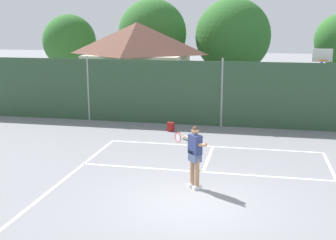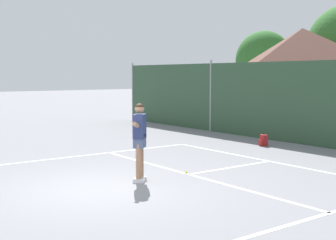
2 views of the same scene
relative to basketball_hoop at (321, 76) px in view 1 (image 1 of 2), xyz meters
name	(u,v)px [view 1 (image 1 of 2)]	position (x,y,z in m)	size (l,w,h in m)	color
ground_plane	(191,202)	(-4.44, -10.39, -2.31)	(120.00, 120.00, 0.00)	gray
court_markings	(195,193)	(-4.44, -9.74, -2.31)	(8.30, 11.10, 0.01)	white
chainlink_fence	(222,94)	(-4.44, -1.39, -0.80)	(26.09, 0.09, 3.16)	#2D4C33
basketball_hoop	(321,76)	(0.00, 0.00, 0.00)	(0.90, 0.67, 3.55)	#284CB2
clubhouse_building	(138,62)	(-9.80, 3.43, 0.15)	(5.91, 4.69, 4.74)	beige
treeline_backdrop	(253,35)	(-3.29, 7.41, 1.65)	(26.12, 4.59, 6.87)	brown
tennis_player	(195,151)	(-4.52, -9.34, -1.20)	(1.10, 1.01, 1.85)	silver
tennis_ball	(199,171)	(-4.56, -7.90, -2.28)	(0.07, 0.07, 0.07)	#CCE033
backpack_red	(171,127)	(-6.55, -2.80, -2.12)	(0.32, 0.31, 0.46)	maroon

